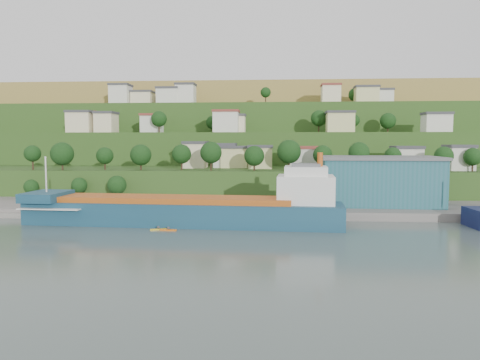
# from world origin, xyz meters

# --- Properties ---
(ground) EXTENTS (500.00, 500.00, 0.00)m
(ground) POSITION_xyz_m (0.00, 0.00, 0.00)
(ground) COLOR #43514C
(ground) RESTS_ON ground
(quay) EXTENTS (220.00, 26.00, 4.00)m
(quay) POSITION_xyz_m (20.00, 28.00, 0.00)
(quay) COLOR slate
(quay) RESTS_ON ground
(pebble_beach) EXTENTS (40.00, 18.00, 2.40)m
(pebble_beach) POSITION_xyz_m (-55.00, 22.00, 0.00)
(pebble_beach) COLOR slate
(pebble_beach) RESTS_ON ground
(hillside) EXTENTS (360.00, 211.21, 96.00)m
(hillside) POSITION_xyz_m (-0.01, 168.72, 0.08)
(hillside) COLOR #284719
(hillside) RESTS_ON ground
(cargo_ship_near) EXTENTS (72.21, 15.19, 18.42)m
(cargo_ship_near) POSITION_xyz_m (-9.66, 8.01, 2.94)
(cargo_ship_near) COLOR navy
(cargo_ship_near) RESTS_ON ground
(warehouse) EXTENTS (31.61, 20.02, 12.80)m
(warehouse) POSITION_xyz_m (36.65, 30.91, 8.43)
(warehouse) COLOR #215C63
(warehouse) RESTS_ON quay
(caravan) EXTENTS (6.96, 3.40, 3.14)m
(caravan) POSITION_xyz_m (-47.30, 23.59, 2.77)
(caravan) COLOR silver
(caravan) RESTS_ON pebble_beach
(dinghy) EXTENTS (4.79, 2.91, 0.90)m
(dinghy) POSITION_xyz_m (-40.97, 16.80, 1.65)
(dinghy) COLOR silver
(dinghy) RESTS_ON pebble_beach
(kayak_orange) EXTENTS (3.51, 0.82, 0.87)m
(kayak_orange) POSITION_xyz_m (-13.59, 0.49, 0.26)
(kayak_orange) COLOR orange
(kayak_orange) RESTS_ON ground
(kayak_yellow) EXTENTS (3.46, 1.85, 0.87)m
(kayak_yellow) POSITION_xyz_m (-15.89, 1.06, 0.26)
(kayak_yellow) COLOR gold
(kayak_yellow) RESTS_ON ground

